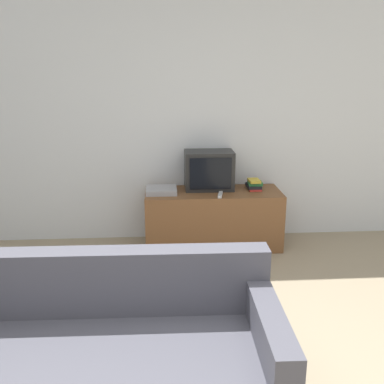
% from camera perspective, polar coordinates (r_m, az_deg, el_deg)
% --- Properties ---
extents(wall_back, '(9.00, 0.06, 2.60)m').
position_cam_1_polar(wall_back, '(4.79, -0.34, 9.20)').
color(wall_back, silver).
rests_on(wall_back, ground_plane).
extents(tv_stand, '(1.40, 0.53, 0.60)m').
position_cam_1_polar(tv_stand, '(4.73, 2.66, -3.40)').
color(tv_stand, brown).
rests_on(tv_stand, ground_plane).
extents(television, '(0.50, 0.32, 0.40)m').
position_cam_1_polar(television, '(4.69, 2.18, 2.79)').
color(television, black).
rests_on(television, tv_stand).
extents(couch, '(2.15, 0.94, 0.81)m').
position_cam_1_polar(couch, '(2.73, -13.32, -20.50)').
color(couch, '#474751').
rests_on(couch, ground_plane).
extents(book_stack, '(0.16, 0.22, 0.11)m').
position_cam_1_polar(book_stack, '(4.75, 7.90, 0.94)').
color(book_stack, '#B72D28').
rests_on(book_stack, tv_stand).
extents(remote_on_stand, '(0.08, 0.19, 0.02)m').
position_cam_1_polar(remote_on_stand, '(4.49, 3.61, -0.33)').
color(remote_on_stand, '#B7B7B7').
rests_on(remote_on_stand, tv_stand).
extents(set_top_box, '(0.31, 0.28, 0.05)m').
position_cam_1_polar(set_top_box, '(4.59, -3.91, 0.22)').
color(set_top_box, '#99999E').
rests_on(set_top_box, tv_stand).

